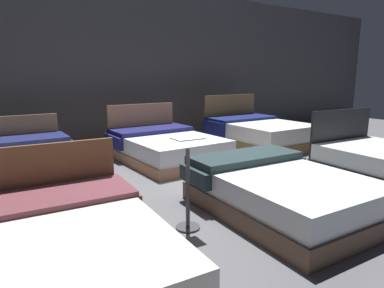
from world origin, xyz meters
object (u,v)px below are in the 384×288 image
object	(u,v)px
bed_0	(67,246)
price_sign	(188,195)
bed_5	(258,133)
bed_4	(166,146)
bed_3	(27,163)
bed_1	(280,191)

from	to	relation	value
bed_0	price_sign	world-z (taller)	price_sign
bed_5	price_sign	bearing A→B (deg)	-143.09
bed_4	price_sign	size ratio (longest dim) A/B	2.33
bed_0	bed_3	xyz separation A→B (m)	(0.02, 2.80, 0.03)
bed_4	bed_5	size ratio (longest dim) A/B	1.00
bed_1	bed_3	world-z (taller)	bed_3
bed_3	bed_4	world-z (taller)	bed_4
bed_1	bed_4	xyz separation A→B (m)	(0.02, 2.78, 0.01)
price_sign	bed_5	bearing A→B (deg)	37.93
bed_1	bed_3	distance (m)	3.62
bed_1	bed_4	world-z (taller)	bed_4
bed_1	bed_3	bearing A→B (deg)	129.85
bed_0	price_sign	bearing A→B (deg)	8.83
bed_1	bed_5	distance (m)	3.63
bed_0	bed_4	xyz separation A→B (m)	(2.29, 2.75, 0.03)
bed_4	bed_3	bearing A→B (deg)	175.90
bed_3	bed_4	size ratio (longest dim) A/B	1.04
bed_1	bed_3	xyz separation A→B (m)	(-2.25, 2.83, 0.00)
bed_1	bed_5	xyz separation A→B (m)	(2.29, 2.81, 0.04)
bed_4	price_sign	world-z (taller)	bed_4
bed_0	bed_4	world-z (taller)	bed_4
bed_1	bed_0	bearing A→B (deg)	-179.40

